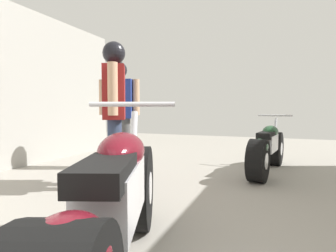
% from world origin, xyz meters
% --- Properties ---
extents(ground_plane, '(14.94, 14.94, 0.00)m').
position_xyz_m(ground_plane, '(0.00, 3.04, 0.00)').
color(ground_plane, '#9E998E').
extents(motorcycle_maroon_cruiser, '(1.07, 2.18, 1.04)m').
position_xyz_m(motorcycle_maroon_cruiser, '(0.15, 1.62, 0.43)').
color(motorcycle_maroon_cruiser, black).
rests_on(motorcycle_maroon_cruiser, ground_plane).
extents(motorcycle_black_naked, '(0.62, 1.92, 0.89)m').
position_xyz_m(motorcycle_black_naked, '(0.82, 4.92, 0.37)').
color(motorcycle_black_naked, black).
rests_on(motorcycle_black_naked, ground_plane).
extents(mechanic_in_blue, '(0.45, 0.68, 1.82)m').
position_xyz_m(mechanic_in_blue, '(-0.94, 3.40, 1.09)').
color(mechanic_in_blue, '#2D3851').
rests_on(mechanic_in_blue, ground_plane).
extents(mechanic_with_helmet, '(0.70, 0.35, 1.76)m').
position_xyz_m(mechanic_with_helmet, '(-1.50, 4.42, 1.06)').
color(mechanic_with_helmet, '#4C4C4C').
rests_on(mechanic_with_helmet, ground_plane).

